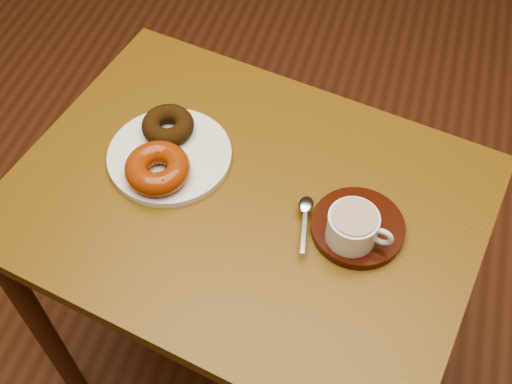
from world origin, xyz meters
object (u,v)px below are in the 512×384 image
(saucer, at_px, (358,227))
(coffee_cup, at_px, (353,227))
(cafe_table, at_px, (245,234))
(donut_plate, at_px, (170,156))

(saucer, distance_m, coffee_cup, 0.04)
(cafe_table, height_order, coffee_cup, coffee_cup)
(cafe_table, bearing_deg, donut_plate, 174.46)
(saucer, bearing_deg, coffee_cup, -103.54)
(donut_plate, bearing_deg, saucer, -9.31)
(cafe_table, height_order, saucer, saucer)
(saucer, relative_size, coffee_cup, 1.43)
(cafe_table, xyz_separation_m, donut_plate, (-0.15, 0.04, 0.12))
(coffee_cup, bearing_deg, donut_plate, 174.17)
(donut_plate, height_order, saucer, saucer)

